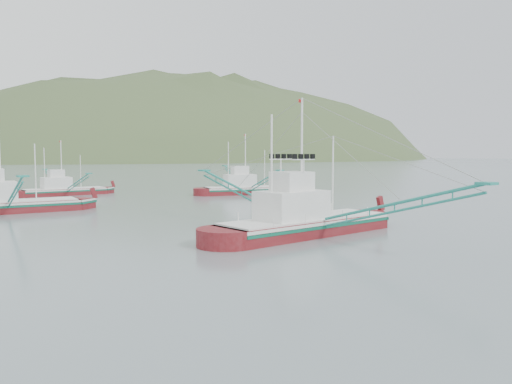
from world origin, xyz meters
TOP-DOWN VIEW (x-y plane):
  - ground at (0.00, 0.00)m, footprint 1200.00×1200.00m
  - main_boat at (0.56, 0.23)m, footprint 16.56×29.59m
  - bg_boat_left at (-16.15, 31.72)m, footprint 15.85×28.16m
  - bg_boat_right at (20.79, 36.17)m, footprint 14.96×25.59m
  - bg_boat_far at (-3.92, 52.21)m, footprint 12.85×23.26m
  - headland_right at (240.00, 430.00)m, footprint 684.00×432.00m

SIDE VIEW (x-z plane):
  - ground at x=0.00m, z-range 0.00..0.00m
  - headland_right at x=240.00m, z-range -153.00..153.00m
  - bg_boat_far at x=-3.92m, z-range -3.41..6.00m
  - bg_boat_left at x=-16.15m, z-range -4.14..7.27m
  - main_boat at x=0.56m, z-range -4.27..7.70m
  - bg_boat_right at x=20.79m, z-range -3.30..7.30m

